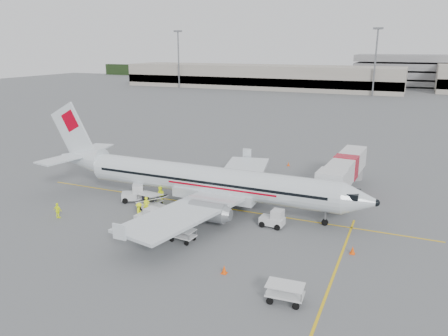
{
  "coord_description": "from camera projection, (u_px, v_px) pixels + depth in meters",
  "views": [
    {
      "loc": [
        18.07,
        -39.78,
        16.63
      ],
      "look_at": [
        0.0,
        2.0,
        3.8
      ],
      "focal_mm": 35.0,
      "sensor_mm": 36.0,
      "label": 1
    }
  ],
  "objects": [
    {
      "name": "cone_stbd",
      "position": [
        224.0,
        269.0,
        32.89
      ],
      "size": [
        0.43,
        0.43,
        0.7
      ],
      "primitive_type": "cone",
      "color": "#FB4E08",
      "rests_on": "ground"
    },
    {
      "name": "cart_empty_b",
      "position": [
        285.0,
        293.0,
        29.18
      ],
      "size": [
        2.59,
        1.63,
        1.31
      ],
      "primitive_type": null,
      "rotation": [
        0.0,
        0.0,
        0.06
      ],
      "color": "silver",
      "rests_on": "ground"
    },
    {
      "name": "cone_nose",
      "position": [
        353.0,
        250.0,
        35.98
      ],
      "size": [
        0.43,
        0.43,
        0.71
      ],
      "primitive_type": "cone",
      "color": "#FB4E08",
      "rests_on": "ground"
    },
    {
      "name": "jet_bridge",
      "position": [
        345.0,
        175.0,
        50.12
      ],
      "size": [
        4.22,
        17.25,
        4.49
      ],
      "primitive_type": null,
      "rotation": [
        0.0,
        0.0,
        -0.06
      ],
      "color": "silver",
      "rests_on": "ground"
    },
    {
      "name": "cone_port",
      "position": [
        288.0,
        164.0,
        62.33
      ],
      "size": [
        0.36,
        0.36,
        0.59
      ],
      "primitive_type": "cone",
      "color": "#FB4E08",
      "rests_on": "ground"
    },
    {
      "name": "terminal_west",
      "position": [
        259.0,
        77.0,
        175.47
      ],
      "size": [
        110.0,
        22.0,
        9.0
      ],
      "primitive_type": null,
      "color": "gray",
      "rests_on": "ground"
    },
    {
      "name": "crew_d",
      "position": [
        58.0,
        211.0,
        43.35
      ],
      "size": [
        0.94,
        0.42,
        1.59
      ],
      "primitive_type": "imported",
      "rotation": [
        0.0,
        0.0,
        3.18
      ],
      "color": "#E1F20F",
      "rests_on": "ground"
    },
    {
      "name": "ground",
      "position": [
        217.0,
        207.0,
        46.56
      ],
      "size": [
        360.0,
        360.0,
        0.0
      ],
      "primitive_type": "plane",
      "color": "#56595B"
    },
    {
      "name": "cart_empty_a",
      "position": [
        183.0,
        235.0,
        38.27
      ],
      "size": [
        2.34,
        1.52,
        1.16
      ],
      "primitive_type": null,
      "rotation": [
        0.0,
        0.0,
        -0.09
      ],
      "color": "silver",
      "rests_on": "ground"
    },
    {
      "name": "cart_loaded_a",
      "position": [
        150.0,
        200.0,
        46.81
      ],
      "size": [
        2.7,
        1.84,
        1.3
      ],
      "primitive_type": null,
      "rotation": [
        0.0,
        0.0,
        -0.15
      ],
      "color": "silver",
      "rests_on": "ground"
    },
    {
      "name": "crew_c",
      "position": [
        139.0,
        211.0,
        42.81
      ],
      "size": [
        1.14,
        1.36,
        1.82
      ],
      "primitive_type": "imported",
      "rotation": [
        0.0,
        0.0,
        2.05
      ],
      "color": "#E1F20F",
      "rests_on": "ground"
    },
    {
      "name": "crew_a",
      "position": [
        147.0,
        206.0,
        44.28
      ],
      "size": [
        0.78,
        0.61,
        1.88
      ],
      "primitive_type": "imported",
      "rotation": [
        0.0,
        0.0,
        0.27
      ],
      "color": "#E1F20F",
      "rests_on": "ground"
    },
    {
      "name": "mast_west",
      "position": [
        179.0,
        60.0,
        174.57
      ],
      "size": [
        3.2,
        1.2,
        22.0
      ],
      "primitive_type": null,
      "color": "slate",
      "rests_on": "ground"
    },
    {
      "name": "tug_aft",
      "position": [
        133.0,
        193.0,
        48.05
      ],
      "size": [
        2.84,
        2.45,
        1.9
      ],
      "primitive_type": null,
      "rotation": [
        0.0,
        0.0,
        0.52
      ],
      "color": "silver",
      "rests_on": "ground"
    },
    {
      "name": "parking_garage",
      "position": [
        435.0,
        70.0,
        176.45
      ],
      "size": [
        62.0,
        24.0,
        14.0
      ],
      "primitive_type": null,
      "color": "slate",
      "rests_on": "ground"
    },
    {
      "name": "belt_loader",
      "position": [
        153.0,
        199.0,
        45.08
      ],
      "size": [
        5.06,
        2.94,
        2.58
      ],
      "primitive_type": null,
      "rotation": [
        0.0,
        0.0,
        -0.26
      ],
      "color": "silver",
      "rests_on": "ground"
    },
    {
      "name": "tug_fore",
      "position": [
        272.0,
        218.0,
        41.31
      ],
      "size": [
        2.33,
        1.42,
        1.75
      ],
      "primitive_type": null,
      "rotation": [
        0.0,
        0.0,
        -0.06
      ],
      "color": "silver",
      "rests_on": "ground"
    },
    {
      "name": "stripe_cross",
      "position": [
        337.0,
        266.0,
        34.14
      ],
      "size": [
        0.2,
        20.0,
        0.01
      ],
      "primitive_type": "cube",
      "color": "yellow",
      "rests_on": "ground"
    },
    {
      "name": "mast_center",
      "position": [
        375.0,
        63.0,
        145.91
      ],
      "size": [
        3.2,
        1.2,
        22.0
      ],
      "primitive_type": null,
      "color": "slate",
      "rests_on": "ground"
    },
    {
      "name": "treeline",
      "position": [
        373.0,
        76.0,
        200.34
      ],
      "size": [
        300.0,
        3.0,
        6.0
      ],
      "primitive_type": null,
      "color": "black",
      "rests_on": "ground"
    },
    {
      "name": "cart_loaded_b",
      "position": [
        158.0,
        221.0,
        41.35
      ],
      "size": [
        2.65,
        2.07,
        1.21
      ],
      "primitive_type": null,
      "rotation": [
        0.0,
        0.0,
        0.34
      ],
      "color": "silver",
      "rests_on": "ground"
    },
    {
      "name": "tug_mid",
      "position": [
        147.0,
        216.0,
        41.62
      ],
      "size": [
        2.52,
        1.69,
        1.81
      ],
      "primitive_type": null,
      "rotation": [
        0.0,
        0.0,
        -0.16
      ],
      "color": "silver",
      "rests_on": "ground"
    },
    {
      "name": "stripe_lead",
      "position": [
        217.0,
        207.0,
        46.56
      ],
      "size": [
        44.0,
        0.2,
        0.01
      ],
      "primitive_type": "cube",
      "color": "yellow",
      "rests_on": "ground"
    },
    {
      "name": "crew_b",
      "position": [
        160.0,
        195.0,
        47.27
      ],
      "size": [
        1.14,
        1.03,
        1.92
      ],
      "primitive_type": "imported",
      "rotation": [
        0.0,
        0.0,
        -0.4
      ],
      "color": "#E1F20F",
      "rests_on": "ground"
    },
    {
      "name": "aircraft",
      "position": [
        208.0,
        161.0,
        45.19
      ],
      "size": [
        36.6,
        28.77,
        10.05
      ],
      "primitive_type": null,
      "rotation": [
        0.0,
        0.0,
        -0.01
      ],
      "color": "silver",
      "rests_on": "ground"
    }
  ]
}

